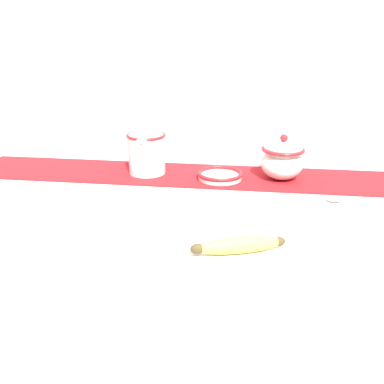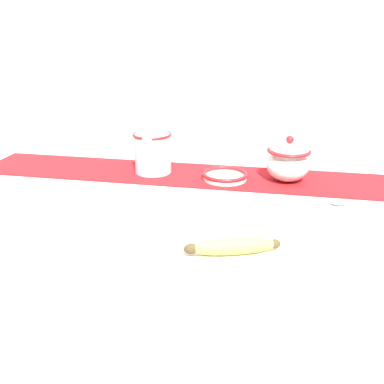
{
  "view_description": "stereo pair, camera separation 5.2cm",
  "coord_description": "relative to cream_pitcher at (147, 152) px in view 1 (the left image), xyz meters",
  "views": [
    {
      "loc": [
        0.14,
        -0.91,
        1.27
      ],
      "look_at": [
        0.02,
        -0.04,
        0.93
      ],
      "focal_mm": 40.0,
      "sensor_mm": 36.0,
      "label": 1
    },
    {
      "loc": [
        0.19,
        -0.91,
        1.27
      ],
      "look_at": [
        0.02,
        -0.04,
        0.93
      ],
      "focal_mm": 40.0,
      "sensor_mm": 36.0,
      "label": 2
    }
  ],
  "objects": [
    {
      "name": "countertop",
      "position": [
        0.14,
        -0.21,
        -0.5
      ],
      "size": [
        1.39,
        0.65,
        0.88
      ],
      "primitive_type": "cube",
      "color": "beige",
      "rests_on": "ground_plane"
    },
    {
      "name": "back_wall",
      "position": [
        0.14,
        0.13,
        0.26
      ],
      "size": [
        2.19,
        0.04,
        2.4
      ],
      "primitive_type": "cube",
      "color": "silver",
      "rests_on": "ground_plane"
    },
    {
      "name": "table_runner",
      "position": [
        0.14,
        -0.0,
        -0.06
      ],
      "size": [
        1.28,
        0.2,
        0.0
      ],
      "primitive_type": "cube",
      "color": "#A8191E",
      "rests_on": "countertop"
    },
    {
      "name": "cream_pitcher",
      "position": [
        0.0,
        0.0,
        0.0
      ],
      "size": [
        0.11,
        0.13,
        0.12
      ],
      "color": "white",
      "rests_on": "countertop"
    },
    {
      "name": "sugar_bowl",
      "position": [
        0.37,
        -0.0,
        -0.01
      ],
      "size": [
        0.11,
        0.11,
        0.12
      ],
      "color": "white",
      "rests_on": "countertop"
    },
    {
      "name": "small_dish",
      "position": [
        0.21,
        -0.02,
        -0.05
      ],
      "size": [
        0.12,
        0.12,
        0.02
      ],
      "color": "white",
      "rests_on": "countertop"
    },
    {
      "name": "banana",
      "position": [
        0.27,
        -0.42,
        -0.05
      ],
      "size": [
        0.18,
        0.08,
        0.03
      ],
      "rotation": [
        0.0,
        0.0,
        0.32
      ],
      "color": "#CCD156",
      "rests_on": "countertop"
    },
    {
      "name": "spoon",
      "position": [
        0.48,
        -0.14,
        -0.06
      ],
      "size": [
        0.17,
        0.03,
        0.01
      ],
      "rotation": [
        0.0,
        0.0,
        0.04
      ],
      "color": "#B7B7BC",
      "rests_on": "countertop"
    }
  ]
}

